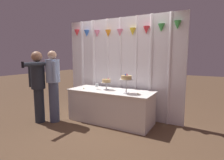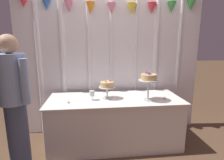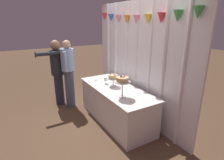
{
  "view_description": "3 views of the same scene",
  "coord_description": "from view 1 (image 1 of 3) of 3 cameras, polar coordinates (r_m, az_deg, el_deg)",
  "views": [
    {
      "loc": [
        2.0,
        -3.45,
        1.53
      ],
      "look_at": [
        -0.04,
        0.24,
        0.97
      ],
      "focal_mm": 28.95,
      "sensor_mm": 36.0,
      "label": 1
    },
    {
      "loc": [
        -0.33,
        -2.46,
        1.57
      ],
      "look_at": [
        -0.04,
        0.17,
        1.01
      ],
      "focal_mm": 28.94,
      "sensor_mm": 36.0,
      "label": 2
    },
    {
      "loc": [
        2.96,
        -1.7,
        2.06
      ],
      "look_at": [
        0.0,
        0.01,
        0.93
      ],
      "focal_mm": 28.87,
      "sensor_mm": 36.0,
      "label": 3
    }
  ],
  "objects": [
    {
      "name": "cake_display_nearright",
      "position": [
        3.77,
        4.56,
        0.44
      ],
      "size": [
        0.29,
        0.29,
        0.42
      ],
      "color": "silver",
      "rests_on": "cake_table"
    },
    {
      "name": "cake_table",
      "position": [
        4.24,
        -0.44,
        -8.21
      ],
      "size": [
        1.98,
        0.78,
        0.75
      ],
      "color": "white",
      "rests_on": "ground_plane"
    },
    {
      "name": "wine_glass",
      "position": [
        4.27,
        -4.77,
        -1.67
      ],
      "size": [
        0.07,
        0.07,
        0.14
      ],
      "color": "silver",
      "rests_on": "cake_table"
    },
    {
      "name": "draped_curtain",
      "position": [
        4.55,
        2.44,
        4.64
      ],
      "size": [
        3.1,
        0.15,
        2.46
      ],
      "color": "white",
      "rests_on": "ground_plane"
    },
    {
      "name": "tealight_far_left",
      "position": [
        4.39,
        -8.92,
        -2.63
      ],
      "size": [
        0.05,
        0.05,
        0.03
      ],
      "color": "beige",
      "rests_on": "cake_table"
    },
    {
      "name": "guest_man_pink_jacket",
      "position": [
        4.35,
        -18.05,
        -0.95
      ],
      "size": [
        0.43,
        0.43,
        1.65
      ],
      "color": "#4C5675",
      "rests_on": "ground_plane"
    },
    {
      "name": "tealight_near_left",
      "position": [
        3.74,
        8.22,
        -4.38
      ],
      "size": [
        0.05,
        0.05,
        0.04
      ],
      "color": "beige",
      "rests_on": "cake_table"
    },
    {
      "name": "ground_plane",
      "position": [
        4.28,
        -1.11,
        -13.36
      ],
      "size": [
        24.0,
        24.0,
        0.0
      ],
      "primitive_type": "plane",
      "color": "brown"
    },
    {
      "name": "cake_display_nearleft",
      "position": [
        4.18,
        -1.81,
        -0.53
      ],
      "size": [
        0.24,
        0.24,
        0.28
      ],
      "color": "silver",
      "rests_on": "cake_table"
    },
    {
      "name": "guest_man_dark_suit",
      "position": [
        4.43,
        -22.38,
        -0.87
      ],
      "size": [
        0.46,
        0.68,
        1.63
      ],
      "color": "#282D38",
      "rests_on": "ground_plane"
    }
  ]
}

